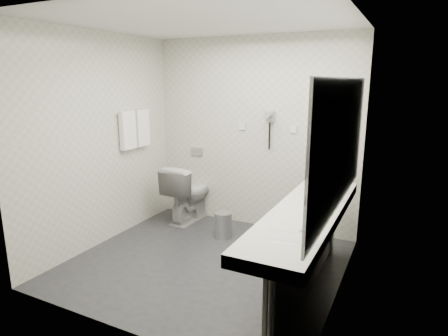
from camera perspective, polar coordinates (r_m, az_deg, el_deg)
The scene contains 32 objects.
floor at distance 4.29m, azimuth -2.77°, elevation -13.98°, with size 2.80×2.80×0.00m, color #26272B.
ceiling at distance 3.86m, azimuth -3.21°, elevation 21.21°, with size 2.80×2.80×0.00m, color silver.
wall_back at distance 5.04m, azimuth 4.33°, elevation 5.06°, with size 2.80×2.80×0.00m, color beige.
wall_front at distance 2.85m, azimuth -15.89°, elevation -1.72°, with size 2.80×2.80×0.00m, color beige.
wall_left at distance 4.73m, azimuth -17.96°, elevation 3.90°, with size 2.60×2.60×0.00m, color beige.
wall_right at distance 3.43m, azimuth 17.83°, elevation 0.62°, with size 2.60×2.60×0.00m, color beige.
vanity_counter at distance 3.42m, azimuth 12.19°, elevation -6.96°, with size 0.55×2.20×0.10m, color silver.
vanity_panel at distance 3.58m, azimuth 12.25°, elevation -13.41°, with size 0.03×2.15×0.75m, color gray.
vanity_post_near at distance 2.71m, azimuth 6.92°, elevation -22.68°, with size 0.06×0.06×0.75m, color silver.
vanity_post_far at distance 4.51m, azimuth 15.98°, elevation -7.92°, with size 0.06×0.06×0.75m, color silver.
mirror at distance 3.21m, azimuth 17.25°, elevation 3.44°, with size 0.02×2.20×1.05m, color #B2BCC6.
basin_near at distance 2.82m, azimuth 8.83°, elevation -10.46°, with size 0.40×0.31×0.05m, color silver.
basin_far at distance 4.01m, azimuth 14.56°, elevation -3.54°, with size 0.40×0.31×0.05m, color silver.
faucet_near at distance 2.74m, azimuth 12.83°, elevation -9.34°, with size 0.04×0.04×0.15m, color silver.
faucet_far at distance 3.95m, azimuth 17.39°, elevation -2.60°, with size 0.04×0.04×0.15m, color silver.
soap_bottle_a at distance 3.51m, azimuth 12.28°, elevation -4.70°, with size 0.04×0.04×0.10m, color beige.
soap_bottle_b at distance 3.51m, azimuth 14.61°, elevation -4.95°, with size 0.07×0.07×0.09m, color beige.
soap_bottle_c at distance 3.36m, azimuth 13.67°, elevation -5.49°, with size 0.04×0.04×0.11m, color beige.
glass_left at distance 3.53m, azimuth 14.99°, elevation -4.57°, with size 0.06×0.06×0.12m, color silver.
glass_right at distance 3.72m, azimuth 16.80°, elevation -3.82°, with size 0.06×0.06×0.12m, color silver.
toilet at distance 5.37m, azimuth -5.36°, elevation -3.70°, with size 0.45×0.80×0.81m, color silver.
flush_plate at distance 5.45m, azimuth -4.09°, elevation 2.48°, with size 0.18×0.02×0.12m, color #B2B5BA.
pedal_bin at distance 4.86m, azimuth -0.10°, elevation -8.60°, with size 0.22×0.22×0.31m, color #B2B5BA.
bin_lid at distance 4.80m, azimuth -0.10°, elevation -6.78°, with size 0.22×0.22×0.01m, color #B2B5BA.
towel_rail at distance 5.06m, azimuth -13.43°, elevation 8.19°, with size 0.02×0.02×0.62m, color silver.
towel_near at distance 4.97m, azimuth -14.23°, elevation 5.51°, with size 0.07×0.24×0.48m, color white.
towel_far at distance 5.19m, azimuth -12.22°, elevation 5.91°, with size 0.07×0.24×0.48m, color white.
dryer_cradle at distance 4.90m, azimuth 6.97°, elevation 7.70°, with size 0.10×0.04×0.14m, color gray.
dryer_barrel at distance 4.83m, azimuth 6.70°, elevation 7.99°, with size 0.08×0.08×0.14m, color gray.
dryer_cord at distance 4.91m, azimuth 6.83°, elevation 4.78°, with size 0.02×0.02×0.35m, color black.
switch_plate_a at distance 5.08m, azimuth 2.72°, elevation 6.27°, with size 0.09×0.02×0.09m, color silver.
switch_plate_b at distance 4.84m, azimuth 10.36°, elevation 5.73°, with size 0.09×0.02×0.09m, color silver.
Camera 1 is at (1.88, -3.32, 1.96)m, focal length 30.46 mm.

